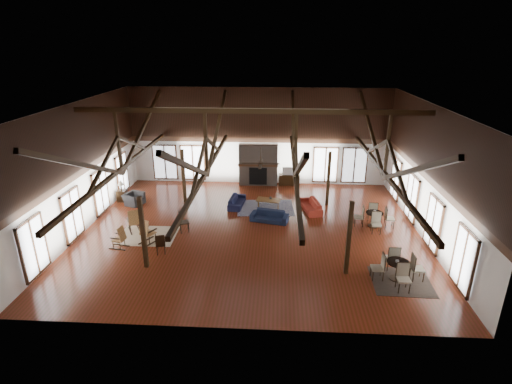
# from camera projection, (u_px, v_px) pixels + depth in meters

# --- Properties ---
(floor) EXTENTS (16.00, 16.00, 0.00)m
(floor) POSITION_uv_depth(u_px,v_px,m) (251.00, 231.00, 19.25)
(floor) COLOR maroon
(floor) RESTS_ON ground
(ceiling) EXTENTS (16.00, 14.00, 0.02)m
(ceiling) POSITION_uv_depth(u_px,v_px,m) (250.00, 105.00, 17.12)
(ceiling) COLOR black
(ceiling) RESTS_ON wall_back
(wall_back) EXTENTS (16.00, 0.02, 6.00)m
(wall_back) POSITION_uv_depth(u_px,v_px,m) (259.00, 137.00, 24.71)
(wall_back) COLOR silver
(wall_back) RESTS_ON floor
(wall_front) EXTENTS (16.00, 0.02, 6.00)m
(wall_front) POSITION_uv_depth(u_px,v_px,m) (234.00, 245.00, 11.65)
(wall_front) COLOR silver
(wall_front) RESTS_ON floor
(wall_left) EXTENTS (0.02, 14.00, 6.00)m
(wall_left) POSITION_uv_depth(u_px,v_px,m) (80.00, 169.00, 18.62)
(wall_left) COLOR silver
(wall_left) RESTS_ON floor
(wall_right) EXTENTS (0.02, 14.00, 6.00)m
(wall_right) POSITION_uv_depth(u_px,v_px,m) (430.00, 175.00, 17.75)
(wall_right) COLOR silver
(wall_right) RESTS_ON floor
(roof_truss) EXTENTS (15.60, 14.07, 3.14)m
(roof_truss) POSITION_uv_depth(u_px,v_px,m) (251.00, 150.00, 17.82)
(roof_truss) COLOR #30200D
(roof_truss) RESTS_ON wall_back
(post_grid) EXTENTS (8.16, 7.16, 3.05)m
(post_grid) POSITION_uv_depth(u_px,v_px,m) (251.00, 202.00, 18.71)
(post_grid) COLOR #30200D
(post_grid) RESTS_ON floor
(fireplace) EXTENTS (2.50, 0.69, 2.60)m
(fireplace) POSITION_uv_depth(u_px,v_px,m) (258.00, 165.00, 25.02)
(fireplace) COLOR #6B5D51
(fireplace) RESTS_ON floor
(ceiling_fan) EXTENTS (1.60, 1.60, 0.75)m
(ceiling_fan) POSITION_uv_depth(u_px,v_px,m) (261.00, 163.00, 16.96)
(ceiling_fan) COLOR black
(ceiling_fan) RESTS_ON roof_truss
(sofa_navy_front) EXTENTS (2.02, 1.16, 0.55)m
(sofa_navy_front) POSITION_uv_depth(u_px,v_px,m) (269.00, 216.00, 20.17)
(sofa_navy_front) COLOR #141D38
(sofa_navy_front) RESTS_ON floor
(sofa_navy_left) EXTENTS (1.85, 0.88, 0.52)m
(sofa_navy_left) POSITION_uv_depth(u_px,v_px,m) (237.00, 201.00, 22.07)
(sofa_navy_left) COLOR black
(sofa_navy_left) RESTS_ON floor
(sofa_orange) EXTENTS (2.07, 1.15, 0.57)m
(sofa_orange) POSITION_uv_depth(u_px,v_px,m) (311.00, 206.00, 21.44)
(sofa_orange) COLOR #9E2C1E
(sofa_orange) RESTS_ON floor
(coffee_table) EXTENTS (1.38, 0.87, 0.49)m
(coffee_table) POSITION_uv_depth(u_px,v_px,m) (268.00, 200.00, 21.75)
(coffee_table) COLOR brown
(coffee_table) RESTS_ON floor
(vase) EXTENTS (0.20, 0.20, 0.17)m
(vase) POSITION_uv_depth(u_px,v_px,m) (271.00, 198.00, 21.75)
(vase) COLOR #B2B2B2
(vase) RESTS_ON coffee_table
(armchair) EXTENTS (1.25, 1.17, 0.66)m
(armchair) POSITION_uv_depth(u_px,v_px,m) (134.00, 199.00, 22.25)
(armchair) COLOR #29292B
(armchair) RESTS_ON floor
(side_table_lamp) EXTENTS (0.49, 0.49, 1.26)m
(side_table_lamp) POSITION_uv_depth(u_px,v_px,m) (122.00, 193.00, 22.66)
(side_table_lamp) COLOR black
(side_table_lamp) RESTS_ON floor
(rocking_chair_a) EXTENTS (0.83, 0.98, 1.12)m
(rocking_chair_a) POSITION_uv_depth(u_px,v_px,m) (134.00, 221.00, 19.00)
(rocking_chair_a) COLOR #9D703B
(rocking_chair_a) RESTS_ON floor
(rocking_chair_b) EXTENTS (0.86, 1.03, 1.17)m
(rocking_chair_b) POSITION_uv_depth(u_px,v_px,m) (147.00, 232.00, 17.89)
(rocking_chair_b) COLOR #9D703B
(rocking_chair_b) RESTS_ON floor
(rocking_chair_c) EXTENTS (0.86, 0.55, 1.03)m
(rocking_chair_c) POSITION_uv_depth(u_px,v_px,m) (120.00, 238.00, 17.50)
(rocking_chair_c) COLOR #9D703B
(rocking_chair_c) RESTS_ON floor
(side_chair_a) EXTENTS (0.58, 0.58, 1.08)m
(side_chair_a) POSITION_uv_depth(u_px,v_px,m) (182.00, 220.00, 18.93)
(side_chair_a) COLOR black
(side_chair_a) RESTS_ON floor
(side_chair_b) EXTENTS (0.50, 0.50, 0.94)m
(side_chair_b) POSITION_uv_depth(u_px,v_px,m) (160.00, 243.00, 16.96)
(side_chair_b) COLOR black
(side_chair_b) RESTS_ON floor
(cafe_table_near) EXTENTS (2.00, 2.00, 1.05)m
(cafe_table_near) POSITION_uv_depth(u_px,v_px,m) (398.00, 267.00, 15.17)
(cafe_table_near) COLOR black
(cafe_table_near) RESTS_ON floor
(cafe_table_far) EXTENTS (1.97, 1.97, 1.02)m
(cafe_table_far) POSITION_uv_depth(u_px,v_px,m) (374.00, 217.00, 19.54)
(cafe_table_far) COLOR black
(cafe_table_far) RESTS_ON floor
(cup_near) EXTENTS (0.16, 0.16, 0.11)m
(cup_near) POSITION_uv_depth(u_px,v_px,m) (397.00, 262.00, 15.01)
(cup_near) COLOR #B2B2B2
(cup_near) RESTS_ON cafe_table_near
(cup_far) EXTENTS (0.15, 0.15, 0.10)m
(cup_far) POSITION_uv_depth(u_px,v_px,m) (375.00, 211.00, 19.49)
(cup_far) COLOR #B2B2B2
(cup_far) RESTS_ON cafe_table_far
(tv_console) EXTENTS (1.30, 0.49, 0.65)m
(tv_console) POSITION_uv_depth(u_px,v_px,m) (289.00, 180.00, 25.33)
(tv_console) COLOR black
(tv_console) RESTS_ON floor
(television) EXTENTS (0.92, 0.13, 0.53)m
(television) POSITION_uv_depth(u_px,v_px,m) (290.00, 171.00, 25.12)
(television) COLOR #B2B2B2
(television) RESTS_ON tv_console
(rug_tan) EXTENTS (2.67, 2.11, 0.01)m
(rug_tan) POSITION_uv_depth(u_px,v_px,m) (148.00, 236.00, 18.76)
(rug_tan) COLOR #C9B08B
(rug_tan) RESTS_ON floor
(rug_navy) EXTENTS (3.15, 2.44, 0.01)m
(rug_navy) POSITION_uv_depth(u_px,v_px,m) (266.00, 208.00, 21.89)
(rug_navy) COLOR #1A1D4A
(rug_navy) RESTS_ON floor
(rug_dark) EXTENTS (2.26, 2.07, 0.01)m
(rug_dark) POSITION_uv_depth(u_px,v_px,m) (401.00, 281.00, 15.19)
(rug_dark) COLOR black
(rug_dark) RESTS_ON floor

